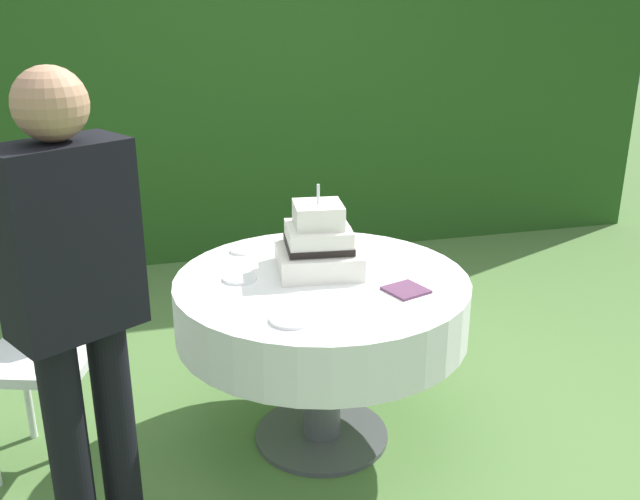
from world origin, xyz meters
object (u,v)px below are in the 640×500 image
Objects in this scene: serving_plate_far at (291,319)px; serving_plate_left at (243,250)px; serving_plate_near at (240,278)px; standing_person at (76,304)px; cake_table at (322,307)px; napkin_stack at (406,290)px; garden_chair at (47,331)px; wedding_cake at (319,245)px; serving_plate_right at (371,246)px.

serving_plate_left is (-0.06, 0.72, 0.00)m from serving_plate_far.
standing_person is at bearing -134.34° from serving_plate_near.
cake_table is 8.72× the size of serving_plate_near.
standing_person is at bearing -167.07° from serving_plate_far.
serving_plate_near is at bearing 155.14° from napkin_stack.
standing_person is (-0.55, -0.56, 0.20)m from serving_plate_near.
cake_table is 0.47m from serving_plate_left.
garden_chair is (-1.32, 0.38, -0.19)m from napkin_stack.
wedding_cake reaches higher than serving_plate_left.
cake_table is 0.72× the size of standing_person.
serving_plate_far is at bearing -74.36° from serving_plate_near.
cake_table is 0.36m from napkin_stack.
cake_table is 0.43m from serving_plate_right.
serving_plate_left is at bearing 171.60° from serving_plate_right.
garden_chair reaches higher than cake_table.
standing_person is (0.19, -0.68, 0.39)m from garden_chair.
cake_table is 8.28× the size of napkin_stack.
garden_chair is (-1.05, 0.18, -0.06)m from cake_table.
serving_plate_near is at bearing 45.66° from standing_person.
napkin_stack is 0.09× the size of standing_person.
serving_plate_far is at bearing -85.59° from serving_plate_left.
standing_person is at bearing -149.94° from cake_table.
wedding_cake is at bearing 131.37° from napkin_stack.
standing_person reaches higher than serving_plate_far.
cake_table is 1.07m from garden_chair.
napkin_stack is (0.27, -0.21, 0.13)m from cake_table.
standing_person is at bearing -125.06° from serving_plate_left.
serving_plate_near is 0.77m from garden_chair.
serving_plate_left is 0.07× the size of standing_person.
serving_plate_near is 0.64m from napkin_stack.
serving_plate_far is (0.11, -0.41, 0.00)m from serving_plate_near.
serving_plate_right is 0.16× the size of garden_chair.
cake_table is 0.42m from serving_plate_far.
serving_plate_near is at bearing 168.38° from cake_table.
serving_plate_left is at bearing 133.09° from wedding_cake.
cake_table is 1.30× the size of garden_chair.
serving_plate_far is at bearing -115.53° from wedding_cake.
wedding_cake is 3.32× the size of serving_plate_left.
serving_plate_left is 0.84m from garden_chair.
serving_plate_right is at bearing 34.92° from wedding_cake.
cake_table is 0.25m from wedding_cake.
serving_plate_right reaches higher than napkin_stack.
napkin_stack is (-0.03, -0.49, -0.00)m from serving_plate_right.
standing_person reaches higher than garden_chair.
standing_person reaches higher than serving_plate_right.
serving_plate_left is (-0.25, 0.37, 0.13)m from cake_table.
serving_plate_far is at bearing -127.89° from serving_plate_right.
serving_plate_left reaches higher than napkin_stack.
serving_plate_near is 0.96× the size of serving_plate_right.
serving_plate_near and serving_plate_right have the same top height.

